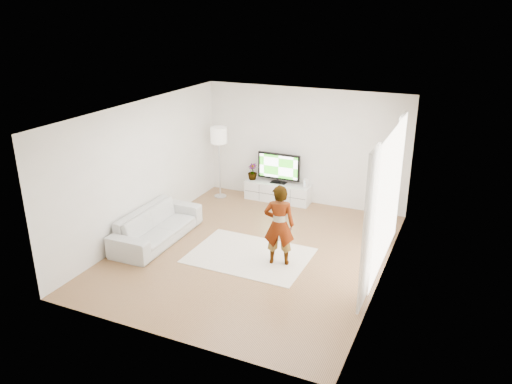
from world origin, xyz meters
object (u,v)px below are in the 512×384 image
at_px(media_console, 278,192).
at_px(player, 279,225).
at_px(floor_lamp, 219,138).
at_px(sofa, 157,225).
at_px(rug, 250,255).
at_px(television, 279,167).

relative_size(media_console, player, 1.05).
bearing_deg(floor_lamp, sofa, -90.07).
height_order(player, floor_lamp, floor_lamp).
relative_size(media_console, floor_lamp, 0.91).
distance_m(media_console, rug, 3.01).
bearing_deg(player, rug, -20.52).
bearing_deg(sofa, player, -88.97).
relative_size(rug, floor_lamp, 1.27).
bearing_deg(sofa, television, -26.01).
distance_m(rug, floor_lamp, 3.63).
xyz_separation_m(player, floor_lamp, (-2.65, 2.66, 0.73)).
xyz_separation_m(television, floor_lamp, (-1.44, -0.36, 0.65)).
relative_size(media_console, rug, 0.72).
bearing_deg(player, sofa, -14.28).
distance_m(player, floor_lamp, 3.82).
bearing_deg(floor_lamp, rug, -52.21).
height_order(media_console, player, player).
distance_m(rug, sofa, 2.06).
xyz_separation_m(media_console, player, (1.20, -2.99, 0.56)).
bearing_deg(rug, player, -4.13).
distance_m(television, sofa, 3.48).
bearing_deg(rug, media_console, 101.14).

